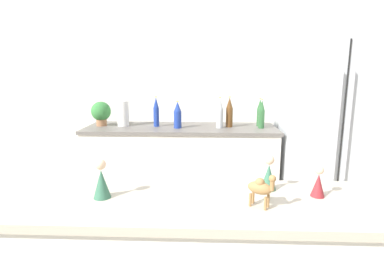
{
  "coord_description": "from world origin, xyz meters",
  "views": [
    {
      "loc": [
        -0.06,
        -0.75,
        1.51
      ],
      "look_at": [
        -0.15,
        1.39,
        1.1
      ],
      "focal_mm": 28.0,
      "sensor_mm": 36.0,
      "label": 1
    }
  ],
  "objects_px": {
    "back_bottle_4": "(262,114)",
    "wise_man_figurine_crimson": "(269,175)",
    "back_bottle_2": "(260,113)",
    "back_bottle_1": "(220,113)",
    "refrigerator": "(327,129)",
    "potted_plant": "(101,112)",
    "back_bottle_3": "(178,115)",
    "paper_towel_roll": "(123,113)",
    "wise_man_figurine_purple": "(101,181)",
    "wise_man_figurine_blue": "(318,183)",
    "back_bottle_5": "(156,112)",
    "back_bottle_0": "(229,113)",
    "camel_figurine": "(261,187)"
  },
  "relations": [
    {
      "from": "back_bottle_5",
      "to": "wise_man_figurine_blue",
      "type": "xyz_separation_m",
      "value": [
        0.99,
        -1.95,
        -0.03
      ]
    },
    {
      "from": "back_bottle_5",
      "to": "potted_plant",
      "type": "bearing_deg",
      "value": 178.31
    },
    {
      "from": "paper_towel_roll",
      "to": "back_bottle_3",
      "type": "relative_size",
      "value": 0.95
    },
    {
      "from": "refrigerator",
      "to": "wise_man_figurine_blue",
      "type": "distance_m",
      "value": 2.06
    },
    {
      "from": "back_bottle_1",
      "to": "back_bottle_3",
      "type": "xyz_separation_m",
      "value": [
        -0.44,
        -0.03,
        -0.02
      ]
    },
    {
      "from": "back_bottle_0",
      "to": "camel_figurine",
      "type": "relative_size",
      "value": 2.35
    },
    {
      "from": "wise_man_figurine_blue",
      "to": "wise_man_figurine_purple",
      "type": "bearing_deg",
      "value": -176.88
    },
    {
      "from": "back_bottle_4",
      "to": "wise_man_figurine_crimson",
      "type": "distance_m",
      "value": 1.85
    },
    {
      "from": "paper_towel_roll",
      "to": "wise_man_figurine_crimson",
      "type": "relative_size",
      "value": 1.71
    },
    {
      "from": "back_bottle_5",
      "to": "camel_figurine",
      "type": "xyz_separation_m",
      "value": [
        0.73,
        -2.06,
        -0.0
      ]
    },
    {
      "from": "refrigerator",
      "to": "back_bottle_2",
      "type": "height_order",
      "value": "refrigerator"
    },
    {
      "from": "back_bottle_5",
      "to": "back_bottle_3",
      "type": "bearing_deg",
      "value": -18.99
    },
    {
      "from": "refrigerator",
      "to": "paper_towel_roll",
      "type": "bearing_deg",
      "value": 178.01
    },
    {
      "from": "back_bottle_3",
      "to": "wise_man_figurine_crimson",
      "type": "bearing_deg",
      "value": -72.64
    },
    {
      "from": "paper_towel_roll",
      "to": "wise_man_figurine_blue",
      "type": "relative_size",
      "value": 2.03
    },
    {
      "from": "back_bottle_4",
      "to": "wise_man_figurine_blue",
      "type": "bearing_deg",
      "value": -93.55
    },
    {
      "from": "back_bottle_1",
      "to": "wise_man_figurine_blue",
      "type": "distance_m",
      "value": 1.92
    },
    {
      "from": "refrigerator",
      "to": "back_bottle_2",
      "type": "bearing_deg",
      "value": 170.03
    },
    {
      "from": "wise_man_figurine_blue",
      "to": "back_bottle_4",
      "type": "bearing_deg",
      "value": 86.45
    },
    {
      "from": "potted_plant",
      "to": "back_bottle_3",
      "type": "xyz_separation_m",
      "value": [
        0.84,
        -0.1,
        -0.01
      ]
    },
    {
      "from": "back_bottle_4",
      "to": "back_bottle_2",
      "type": "bearing_deg",
      "value": 89.06
    },
    {
      "from": "back_bottle_1",
      "to": "camel_figurine",
      "type": "bearing_deg",
      "value": -88.35
    },
    {
      "from": "wise_man_figurine_crimson",
      "to": "camel_figurine",
      "type": "bearing_deg",
      "value": -110.78
    },
    {
      "from": "wise_man_figurine_crimson",
      "to": "back_bottle_4",
      "type": "bearing_deg",
      "value": 80.4
    },
    {
      "from": "back_bottle_0",
      "to": "back_bottle_1",
      "type": "height_order",
      "value": "same"
    },
    {
      "from": "back_bottle_3",
      "to": "back_bottle_0",
      "type": "bearing_deg",
      "value": 8.6
    },
    {
      "from": "back_bottle_0",
      "to": "back_bottle_5",
      "type": "height_order",
      "value": "back_bottle_0"
    },
    {
      "from": "back_bottle_0",
      "to": "back_bottle_4",
      "type": "height_order",
      "value": "back_bottle_0"
    },
    {
      "from": "paper_towel_roll",
      "to": "back_bottle_2",
      "type": "distance_m",
      "value": 1.48
    },
    {
      "from": "wise_man_figurine_crimson",
      "to": "wise_man_figurine_purple",
      "type": "distance_m",
      "value": 0.72
    },
    {
      "from": "refrigerator",
      "to": "back_bottle_3",
      "type": "xyz_separation_m",
      "value": [
        -1.55,
        -0.03,
        0.14
      ]
    },
    {
      "from": "potted_plant",
      "to": "camel_figurine",
      "type": "height_order",
      "value": "potted_plant"
    },
    {
      "from": "wise_man_figurine_purple",
      "to": "refrigerator",
      "type": "bearing_deg",
      "value": 48.86
    },
    {
      "from": "wise_man_figurine_purple",
      "to": "camel_figurine",
      "type": "bearing_deg",
      "value": -5.45
    },
    {
      "from": "back_bottle_5",
      "to": "refrigerator",
      "type": "bearing_deg",
      "value": -1.74
    },
    {
      "from": "wise_man_figurine_blue",
      "to": "refrigerator",
      "type": "bearing_deg",
      "value": 67.15
    },
    {
      "from": "refrigerator",
      "to": "potted_plant",
      "type": "height_order",
      "value": "refrigerator"
    },
    {
      "from": "potted_plant",
      "to": "camel_figurine",
      "type": "relative_size",
      "value": 1.91
    },
    {
      "from": "potted_plant",
      "to": "back_bottle_2",
      "type": "distance_m",
      "value": 1.71
    },
    {
      "from": "back_bottle_2",
      "to": "back_bottle_1",
      "type": "bearing_deg",
      "value": -164.54
    },
    {
      "from": "back_bottle_3",
      "to": "wise_man_figurine_purple",
      "type": "height_order",
      "value": "back_bottle_3"
    },
    {
      "from": "potted_plant",
      "to": "back_bottle_0",
      "type": "distance_m",
      "value": 1.38
    },
    {
      "from": "back_bottle_3",
      "to": "refrigerator",
      "type": "bearing_deg",
      "value": 1.0
    },
    {
      "from": "back_bottle_1",
      "to": "wise_man_figurine_blue",
      "type": "relative_size",
      "value": 2.42
    },
    {
      "from": "back_bottle_3",
      "to": "wise_man_figurine_crimson",
      "type": "distance_m",
      "value": 1.89
    },
    {
      "from": "back_bottle_2",
      "to": "back_bottle_4",
      "type": "bearing_deg",
      "value": -90.94
    },
    {
      "from": "paper_towel_roll",
      "to": "back_bottle_1",
      "type": "relative_size",
      "value": 0.84
    },
    {
      "from": "back_bottle_0",
      "to": "back_bottle_2",
      "type": "relative_size",
      "value": 1.07
    },
    {
      "from": "back_bottle_0",
      "to": "back_bottle_1",
      "type": "bearing_deg",
      "value": -151.85
    },
    {
      "from": "refrigerator",
      "to": "paper_towel_roll",
      "type": "relative_size",
      "value": 6.71
    }
  ]
}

